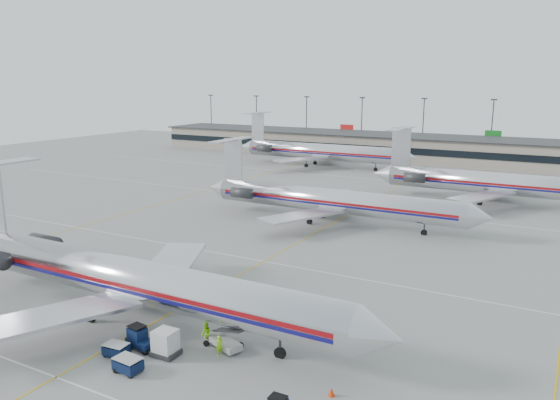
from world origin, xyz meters
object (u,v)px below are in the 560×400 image
Objects in this scene: jet_foreground at (127,277)px; tug_center at (139,339)px; jet_second_row at (328,200)px; belt_loader at (224,341)px; uld_container at (165,343)px.

jet_foreground reaches higher than tug_center.
jet_second_row is 39.33m from belt_loader.
jet_foreground reaches higher than belt_loader.
uld_container is at bearing -82.55° from jet_second_row.
jet_foreground is at bearing 149.51° from tug_center.
jet_foreground is at bearing -162.48° from belt_loader.
tug_center is at bearing -38.78° from jet_foreground.
jet_second_row is at bearing 97.14° from uld_container.
jet_foreground is 1.08× the size of jet_second_row.
jet_foreground reaches higher than uld_container.
belt_loader is at bearing -3.80° from jet_foreground.
tug_center is at bearing -127.65° from belt_loader.
jet_foreground reaches higher than jet_second_row.
tug_center is 1.21× the size of uld_container.
belt_loader is at bearing 39.32° from tug_center.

